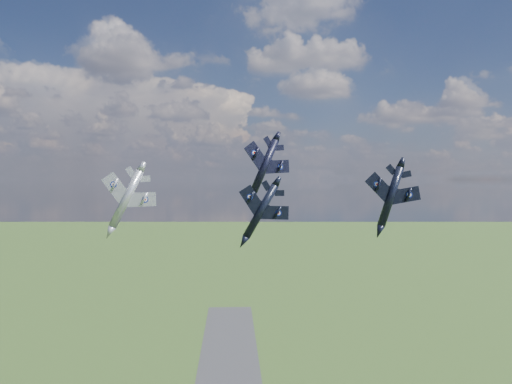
{
  "coord_description": "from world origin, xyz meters",
  "views": [
    {
      "loc": [
        1.53,
        -79.51,
        84.84
      ],
      "look_at": [
        5.86,
        10.53,
        82.6
      ],
      "focal_mm": 35.0,
      "sensor_mm": 36.0,
      "label": 1
    }
  ],
  "objects_px": {
    "jet_lead_navy": "(261,211)",
    "jet_high_navy": "(265,166)",
    "jet_right_navy": "(391,196)",
    "jet_left_silver": "(126,199)"
  },
  "relations": [
    {
      "from": "jet_high_navy",
      "to": "jet_left_silver",
      "type": "height_order",
      "value": "jet_high_navy"
    },
    {
      "from": "jet_lead_navy",
      "to": "jet_high_navy",
      "type": "relative_size",
      "value": 0.87
    },
    {
      "from": "jet_left_silver",
      "to": "jet_right_navy",
      "type": "bearing_deg",
      "value": -23.11
    },
    {
      "from": "jet_high_navy",
      "to": "jet_left_silver",
      "type": "bearing_deg",
      "value": 167.48
    },
    {
      "from": "jet_right_navy",
      "to": "jet_left_silver",
      "type": "relative_size",
      "value": 0.86
    },
    {
      "from": "jet_left_silver",
      "to": "jet_high_navy",
      "type": "bearing_deg",
      "value": 3.01
    },
    {
      "from": "jet_right_navy",
      "to": "jet_left_silver",
      "type": "distance_m",
      "value": 48.63
    },
    {
      "from": "jet_lead_navy",
      "to": "jet_high_navy",
      "type": "bearing_deg",
      "value": 85.89
    },
    {
      "from": "jet_lead_navy",
      "to": "jet_left_silver",
      "type": "xyz_separation_m",
      "value": [
        -24.96,
        12.07,
        1.66
      ]
    },
    {
      "from": "jet_right_navy",
      "to": "jet_lead_navy",
      "type": "bearing_deg",
      "value": 174.96
    }
  ]
}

